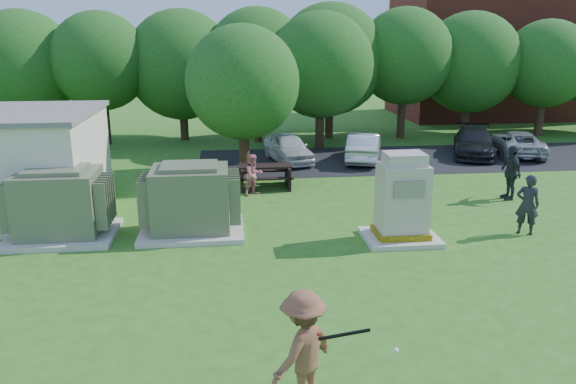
{
  "coord_description": "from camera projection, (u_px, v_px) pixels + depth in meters",
  "views": [
    {
      "loc": [
        -1.7,
        -11.39,
        5.72
      ],
      "look_at": [
        0.0,
        4.0,
        1.3
      ],
      "focal_mm": 35.0,
      "sensor_mm": 36.0,
      "label": 1
    }
  ],
  "objects": [
    {
      "name": "person_by_generator",
      "position": [
        527.0,
        204.0,
        16.29
      ],
      "size": [
        0.78,
        0.67,
        1.8
      ],
      "primitive_type": "imported",
      "rotation": [
        0.0,
        0.0,
        2.7
      ],
      "color": "black",
      "rests_on": "ground"
    },
    {
      "name": "person_walking_right",
      "position": [
        511.0,
        172.0,
        19.71
      ],
      "size": [
        0.53,
        1.16,
        1.94
      ],
      "primitive_type": "imported",
      "rotation": [
        0.0,
        0.0,
        4.76
      ],
      "color": "#27282C",
      "rests_on": "ground"
    },
    {
      "name": "picnic_table",
      "position": [
        265.0,
        173.0,
        21.32
      ],
      "size": [
        2.03,
        1.52,
        0.87
      ],
      "color": "black",
      "rests_on": "ground"
    },
    {
      "name": "car_silver_b",
      "position": [
        517.0,
        143.0,
        26.98
      ],
      "size": [
        2.91,
        4.56,
        1.17
      ],
      "primitive_type": "imported",
      "rotation": [
        0.0,
        0.0,
        2.89
      ],
      "color": "#BBBCC0",
      "rests_on": "ground"
    },
    {
      "name": "parking_strip",
      "position": [
        414.0,
        159.0,
        26.27
      ],
      "size": [
        20.0,
        6.0,
        0.01
      ],
      "primitive_type": "cube",
      "color": "#232326",
      "rests_on": "ground"
    },
    {
      "name": "brick_building",
      "position": [
        507.0,
        58.0,
        39.24
      ],
      "size": [
        15.0,
        8.0,
        8.0
      ],
      "primitive_type": "cube",
      "color": "maroon",
      "rests_on": "ground"
    },
    {
      "name": "transformer_left",
      "position": [
        60.0,
        205.0,
        15.98
      ],
      "size": [
        3.0,
        2.4,
        2.07
      ],
      "color": "beige",
      "rests_on": "ground"
    },
    {
      "name": "car_silver_a",
      "position": [
        364.0,
        147.0,
        25.67
      ],
      "size": [
        2.5,
        4.21,
        1.31
      ],
      "primitive_type": "imported",
      "rotation": [
        0.0,
        0.0,
        2.84
      ],
      "color": "silver",
      "rests_on": "ground"
    },
    {
      "name": "person_at_picnic",
      "position": [
        254.0,
        175.0,
        20.29
      ],
      "size": [
        0.92,
        0.87,
        1.5
      ],
      "primitive_type": "imported",
      "rotation": [
        0.0,
        0.0,
        0.56
      ],
      "color": "#D06E7F",
      "rests_on": "ground"
    },
    {
      "name": "tree_row",
      "position": [
        291.0,
        63.0,
        29.36
      ],
      "size": [
        41.3,
        13.3,
        7.3
      ],
      "color": "#47301E",
      "rests_on": "ground"
    },
    {
      "name": "batter",
      "position": [
        303.0,
        349.0,
        8.69
      ],
      "size": [
        1.43,
        1.39,
        1.97
      ],
      "primitive_type": "imported",
      "rotation": [
        0.0,
        0.0,
        3.87
      ],
      "color": "brown",
      "rests_on": "ground"
    },
    {
      "name": "batting_equipment",
      "position": [
        347.0,
        337.0,
        8.59
      ],
      "size": [
        1.53,
        0.3,
        0.49
      ],
      "color": "black",
      "rests_on": "ground"
    },
    {
      "name": "car_white",
      "position": [
        288.0,
        148.0,
        25.56
      ],
      "size": [
        2.25,
        4.01,
        1.29
      ],
      "primitive_type": "imported",
      "rotation": [
        0.0,
        0.0,
        0.2
      ],
      "color": "silver",
      "rests_on": "ground"
    },
    {
      "name": "car_dark",
      "position": [
        474.0,
        142.0,
        26.79
      ],
      "size": [
        3.33,
        4.82,
        1.3
      ],
      "primitive_type": "imported",
      "rotation": [
        0.0,
        0.0,
        -0.38
      ],
      "color": "black",
      "rests_on": "ground"
    },
    {
      "name": "generator_cabinet",
      "position": [
        402.0,
        203.0,
        15.75
      ],
      "size": [
        2.08,
        1.7,
        2.54
      ],
      "color": "beige",
      "rests_on": "ground"
    },
    {
      "name": "ground",
      "position": [
        308.0,
        296.0,
        12.63
      ],
      "size": [
        120.0,
        120.0,
        0.0
      ],
      "primitive_type": "plane",
      "color": "#2D6619",
      "rests_on": "ground"
    },
    {
      "name": "transformer_right",
      "position": [
        191.0,
        201.0,
        16.37
      ],
      "size": [
        3.0,
        2.4,
        2.07
      ],
      "color": "beige",
      "rests_on": "ground"
    }
  ]
}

